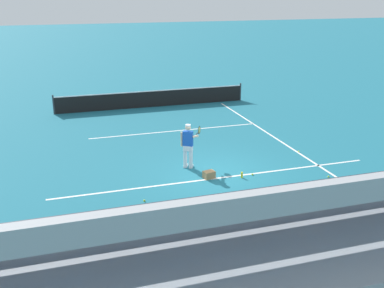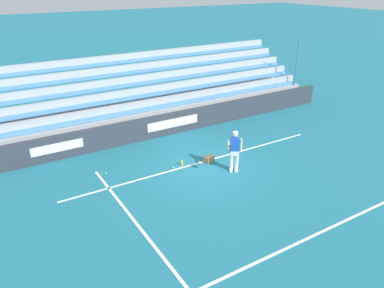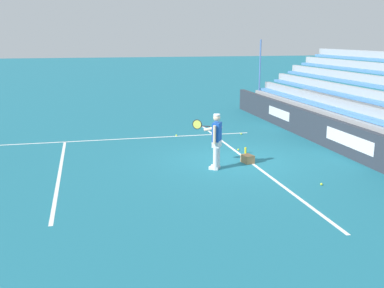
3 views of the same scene
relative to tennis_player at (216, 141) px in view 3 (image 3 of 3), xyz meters
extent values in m
plane|color=#1E6B7F|center=(0.76, -0.82, -0.89)|extent=(160.00, 160.00, 0.00)
cube|color=white|center=(0.76, -1.32, -0.89)|extent=(12.00, 0.10, 0.01)
cube|color=white|center=(4.87, 3.18, -0.89)|extent=(0.10, 12.00, 0.01)
cube|color=white|center=(0.76, 4.68, -0.89)|extent=(8.22, 0.10, 0.01)
cube|color=#2D333D|center=(0.76, -4.82, -0.34)|extent=(20.92, 0.24, 1.10)
cube|color=silver|center=(0.23, -4.69, -0.29)|extent=(2.80, 0.01, 0.44)
cube|color=silver|center=(5.88, -4.69, -0.29)|extent=(2.20, 0.01, 0.40)
cube|color=#4C89CC|center=(0.76, -5.82, 0.29)|extent=(19.48, 0.40, 0.12)
cube|color=#9EA3A8|center=(0.76, -6.10, 0.43)|extent=(19.87, 0.24, 0.45)
cylinder|color=#4C70B2|center=(10.39, -5.52, 1.03)|extent=(0.08, 0.08, 3.85)
cylinder|color=silver|center=(-0.11, 0.04, -0.45)|extent=(0.15, 0.15, 0.88)
cylinder|color=silver|center=(0.07, -0.08, -0.45)|extent=(0.15, 0.15, 0.88)
cube|color=white|center=(-0.08, 0.09, -0.85)|extent=(0.25, 0.29, 0.09)
cube|color=white|center=(0.10, -0.03, -0.85)|extent=(0.25, 0.29, 0.09)
cube|color=silver|center=(-0.02, -0.02, -0.09)|extent=(0.40, 0.37, 0.20)
cube|color=#194CB2|center=(-0.02, -0.02, 0.28)|extent=(0.42, 0.37, 0.58)
sphere|color=beige|center=(-0.01, -0.01, 0.71)|extent=(0.21, 0.21, 0.21)
cylinder|color=white|center=(-0.01, -0.01, 0.80)|extent=(0.20, 0.20, 0.05)
cylinder|color=beige|center=(-0.23, 0.11, 0.24)|extent=(0.09, 0.09, 0.56)
cylinder|color=beige|center=(0.29, 0.01, 0.33)|extent=(0.39, 0.54, 0.24)
cylinder|color=black|center=(0.43, 0.21, 0.38)|extent=(0.19, 0.27, 0.03)
torus|color=black|center=(0.58, 0.45, 0.42)|extent=(0.19, 0.28, 0.31)
cylinder|color=#D6D14C|center=(0.58, 0.45, 0.42)|extent=(0.15, 0.23, 0.27)
cube|color=#A87F51|center=(0.41, -1.20, -0.76)|extent=(0.46, 0.38, 0.26)
sphere|color=#CCE533|center=(-2.21, -2.38, -0.86)|extent=(0.07, 0.07, 0.07)
sphere|color=#CCE533|center=(2.02, -1.44, -0.86)|extent=(0.07, 0.07, 0.07)
sphere|color=#CCE533|center=(4.91, 0.25, -0.86)|extent=(0.07, 0.07, 0.07)
sphere|color=#CCE533|center=(4.57, -2.45, -0.86)|extent=(0.07, 0.07, 0.07)
cylinder|color=yellow|center=(1.56, -1.54, -0.78)|extent=(0.07, 0.07, 0.22)
camera|label=1|loc=(-4.63, -15.30, 5.56)|focal=42.00mm
camera|label=2|loc=(8.51, 10.71, 6.38)|focal=35.00mm
camera|label=3|loc=(-12.80, 3.79, 3.07)|focal=42.00mm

